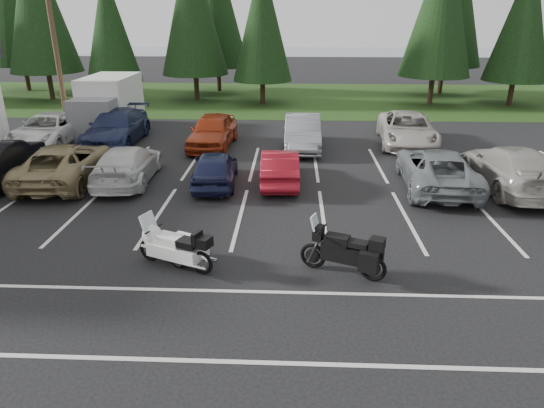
{
  "coord_description": "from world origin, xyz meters",
  "views": [
    {
      "loc": [
        2.15,
        -13.43,
        6.24
      ],
      "look_at": [
        1.61,
        -0.5,
        1.07
      ],
      "focal_mm": 32.0,
      "sensor_mm": 36.0,
      "label": 1
    }
  ],
  "objects_px": {
    "car_far_1": "(117,127)",
    "car_far_2": "(213,131)",
    "car_near_2": "(65,163)",
    "box_truck": "(105,106)",
    "cargo_trailer": "(187,250)",
    "utility_pole": "(55,43)",
    "car_near_4": "(215,168)",
    "car_near_3": "(127,164)",
    "car_far_4": "(407,129)",
    "car_near_7": "(511,168)",
    "touring_motorcycle": "(174,243)",
    "car_near_5": "(280,167)",
    "car_far_0": "(49,130)",
    "car_far_3": "(303,132)",
    "car_near_6": "(437,169)",
    "adventure_motorcycle": "(343,247)"
  },
  "relations": [
    {
      "from": "car_near_4",
      "to": "car_far_4",
      "type": "relative_size",
      "value": 0.7
    },
    {
      "from": "car_near_4",
      "to": "car_near_7",
      "type": "bearing_deg",
      "value": 176.8
    },
    {
      "from": "box_truck",
      "to": "car_near_7",
      "type": "height_order",
      "value": "box_truck"
    },
    {
      "from": "car_near_2",
      "to": "car_far_2",
      "type": "xyz_separation_m",
      "value": [
        4.9,
        5.4,
        0.05
      ]
    },
    {
      "from": "utility_pole",
      "to": "car_near_4",
      "type": "height_order",
      "value": "utility_pole"
    },
    {
      "from": "car_near_5",
      "to": "car_far_0",
      "type": "bearing_deg",
      "value": -26.71
    },
    {
      "from": "car_far_0",
      "to": "touring_motorcycle",
      "type": "height_order",
      "value": "car_far_0"
    },
    {
      "from": "car_near_6",
      "to": "adventure_motorcycle",
      "type": "bearing_deg",
      "value": 62.41
    },
    {
      "from": "car_near_2",
      "to": "car_near_7",
      "type": "height_order",
      "value": "car_near_7"
    },
    {
      "from": "box_truck",
      "to": "car_far_4",
      "type": "height_order",
      "value": "box_truck"
    },
    {
      "from": "cargo_trailer",
      "to": "adventure_motorcycle",
      "type": "distance_m",
      "value": 4.12
    },
    {
      "from": "box_truck",
      "to": "cargo_trailer",
      "type": "distance_m",
      "value": 16.35
    },
    {
      "from": "car_near_3",
      "to": "car_near_7",
      "type": "height_order",
      "value": "car_near_7"
    },
    {
      "from": "car_far_3",
      "to": "touring_motorcycle",
      "type": "distance_m",
      "value": 12.43
    },
    {
      "from": "car_far_0",
      "to": "car_near_7",
      "type": "bearing_deg",
      "value": -15.34
    },
    {
      "from": "car_near_4",
      "to": "cargo_trailer",
      "type": "relative_size",
      "value": 2.75
    },
    {
      "from": "utility_pole",
      "to": "car_far_2",
      "type": "height_order",
      "value": "utility_pole"
    },
    {
      "from": "car_near_3",
      "to": "car_far_0",
      "type": "distance_m",
      "value": 7.91
    },
    {
      "from": "car_near_6",
      "to": "touring_motorcycle",
      "type": "relative_size",
      "value": 2.14
    },
    {
      "from": "utility_pole",
      "to": "car_near_5",
      "type": "xyz_separation_m",
      "value": [
        11.7,
        -7.6,
        -4.04
      ]
    },
    {
      "from": "car_near_2",
      "to": "car_far_1",
      "type": "distance_m",
      "value": 5.9
    },
    {
      "from": "car_near_5",
      "to": "car_near_7",
      "type": "distance_m",
      "value": 8.61
    },
    {
      "from": "car_near_4",
      "to": "car_near_5",
      "type": "distance_m",
      "value": 2.48
    },
    {
      "from": "car_near_3",
      "to": "cargo_trailer",
      "type": "bearing_deg",
      "value": 116.83
    },
    {
      "from": "car_near_3",
      "to": "touring_motorcycle",
      "type": "distance_m",
      "value": 7.52
    },
    {
      "from": "car_near_7",
      "to": "car_far_1",
      "type": "height_order",
      "value": "car_far_1"
    },
    {
      "from": "box_truck",
      "to": "cargo_trailer",
      "type": "relative_size",
      "value": 3.9
    },
    {
      "from": "car_near_6",
      "to": "car_far_3",
      "type": "xyz_separation_m",
      "value": [
        -4.94,
        5.45,
        0.04
      ]
    },
    {
      "from": "car_far_3",
      "to": "car_far_4",
      "type": "height_order",
      "value": "car_far_3"
    },
    {
      "from": "box_truck",
      "to": "cargo_trailer",
      "type": "bearing_deg",
      "value": -63.03
    },
    {
      "from": "car_near_3",
      "to": "car_far_0",
      "type": "height_order",
      "value": "car_far_0"
    },
    {
      "from": "utility_pole",
      "to": "car_near_2",
      "type": "relative_size",
      "value": 1.65
    },
    {
      "from": "car_far_1",
      "to": "car_far_2",
      "type": "height_order",
      "value": "car_far_1"
    },
    {
      "from": "box_truck",
      "to": "car_near_7",
      "type": "relative_size",
      "value": 1.0
    },
    {
      "from": "car_near_5",
      "to": "cargo_trailer",
      "type": "bearing_deg",
      "value": 68.39
    },
    {
      "from": "car_near_7",
      "to": "touring_motorcycle",
      "type": "distance_m",
      "value": 12.88
    },
    {
      "from": "car_near_2",
      "to": "car_near_3",
      "type": "height_order",
      "value": "car_near_2"
    },
    {
      "from": "box_truck",
      "to": "car_far_3",
      "type": "distance_m",
      "value": 11.07
    },
    {
      "from": "car_near_7",
      "to": "car_near_3",
      "type": "bearing_deg",
      "value": -1.25
    },
    {
      "from": "box_truck",
      "to": "adventure_motorcycle",
      "type": "bearing_deg",
      "value": -52.72
    },
    {
      "from": "car_near_6",
      "to": "car_far_1",
      "type": "xyz_separation_m",
      "value": [
        -14.21,
        5.98,
        0.07
      ]
    },
    {
      "from": "adventure_motorcycle",
      "to": "box_truck",
      "type": "bearing_deg",
      "value": 149.87
    },
    {
      "from": "car_far_2",
      "to": "car_far_3",
      "type": "height_order",
      "value": "car_far_2"
    },
    {
      "from": "adventure_motorcycle",
      "to": "car_far_3",
      "type": "bearing_deg",
      "value": 116.43
    },
    {
      "from": "car_near_5",
      "to": "car_far_0",
      "type": "relative_size",
      "value": 0.75
    },
    {
      "from": "car_near_3",
      "to": "car_far_4",
      "type": "relative_size",
      "value": 0.86
    },
    {
      "from": "car_near_4",
      "to": "car_near_6",
      "type": "xyz_separation_m",
      "value": [
        8.35,
        0.02,
        0.08
      ]
    },
    {
      "from": "car_near_2",
      "to": "car_near_4",
      "type": "xyz_separation_m",
      "value": [
        5.85,
        -0.1,
        -0.08
      ]
    },
    {
      "from": "car_near_4",
      "to": "car_near_7",
      "type": "height_order",
      "value": "car_near_7"
    },
    {
      "from": "car_near_6",
      "to": "car_far_3",
      "type": "height_order",
      "value": "car_far_3"
    }
  ]
}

